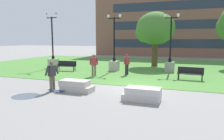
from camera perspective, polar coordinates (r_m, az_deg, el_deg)
The scene contains 16 objects.
ground_plane at distance 13.62m, azimuth 5.20°, elevation -4.38°, with size 140.00×140.00×0.00m, color gray.
grass_lawn at distance 23.29m, azimuth 11.49°, elevation 0.74°, with size 40.00×20.00×0.02m, color #4C8438.
concrete_block_center at distance 12.50m, azimuth -9.32°, elevation -4.15°, with size 1.88×0.90×0.64m.
concrete_block_left at distance 10.63m, azimuth 7.92°, elevation -6.30°, with size 1.81×0.90×0.64m.
person_skateboarder at distance 12.76m, azimuth -15.42°, elevation -1.08°, with size 0.34×1.02×1.71m.
skateboard at distance 12.62m, azimuth -14.25°, elevation -5.21°, with size 1.04×0.32×0.14m.
puddle at distance 12.22m, azimuth -21.58°, elevation -6.37°, with size 1.41×1.41×0.01m, color #47515B.
park_bench_near_left at distance 20.56m, azimuth -11.79°, elevation 1.25°, with size 1.85×0.72×0.90m.
park_bench_near_right at distance 16.64m, azimuth 19.79°, elevation -0.66°, with size 1.84×0.69×0.90m.
lamp_post_left at distance 23.03m, azimuth -15.14°, elevation 3.32°, with size 1.32×0.80×5.50m.
lamp_post_right at distance 20.15m, azimuth 0.57°, elevation 2.83°, with size 1.32×0.80×5.26m.
lamp_post_center at distance 20.09m, azimuth 14.89°, elevation 2.52°, with size 1.32×0.80×5.23m.
tree_near_right at distance 23.90m, azimuth 11.16°, elevation 10.45°, with size 4.26×4.06×5.75m.
person_bystander_near_lawn at distance 17.24m, azimuth -4.77°, elevation 1.58°, with size 0.66×0.34×1.71m.
person_bystander_far_lawn at distance 17.91m, azimuth 3.88°, elevation 1.83°, with size 0.42×0.58×1.71m.
building_facade_distant at distance 37.61m, azimuth 15.62°, elevation 12.50°, with size 26.96×1.03×12.01m.
Camera 1 is at (3.36, -12.86, 2.94)m, focal length 35.00 mm.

